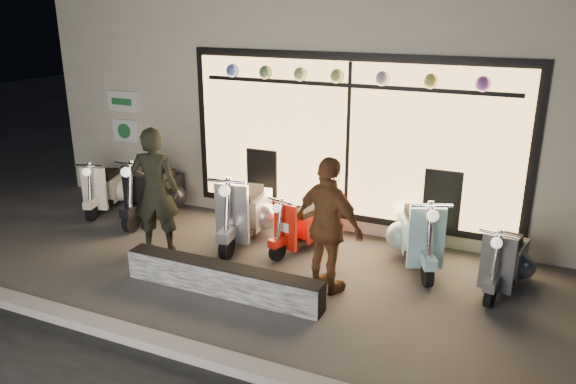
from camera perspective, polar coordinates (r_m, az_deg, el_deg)
name	(u,v)px	position (r m, az deg, el deg)	size (l,w,h in m)	color
ground	(246,272)	(7.95, -4.28, -8.11)	(40.00, 40.00, 0.00)	#383533
kerb	(159,343)	(6.47, -13.02, -14.72)	(40.00, 0.25, 0.12)	slate
shop_building	(360,79)	(11.80, 7.29, 11.32)	(10.20, 6.23, 4.20)	beige
graffiti_barrier	(222,279)	(7.35, -6.67, -8.77)	(2.75, 0.28, 0.40)	black
scooter_silver	(247,211)	(8.89, -4.19, -1.91)	(0.63, 1.60, 1.14)	black
scooter_red	(305,225)	(8.57, 1.76, -3.42)	(0.62, 1.23, 0.88)	black
scooter_black	(158,192)	(10.06, -13.12, 0.04)	(0.55, 1.55, 1.11)	black
scooter_cream	(107,187)	(10.75, -17.90, 0.44)	(0.69, 1.33, 0.95)	black
scooter_blue	(417,233)	(8.31, 12.99, -4.06)	(0.87, 1.48, 1.08)	black
scooter_grey	(506,260)	(7.95, 21.25, -6.42)	(0.55, 1.30, 0.93)	black
man	(155,191)	(8.48, -13.34, 0.13)	(0.69, 0.46, 1.90)	black
woman	(328,226)	(7.11, 4.13, -3.48)	(1.05, 0.44, 1.79)	brown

